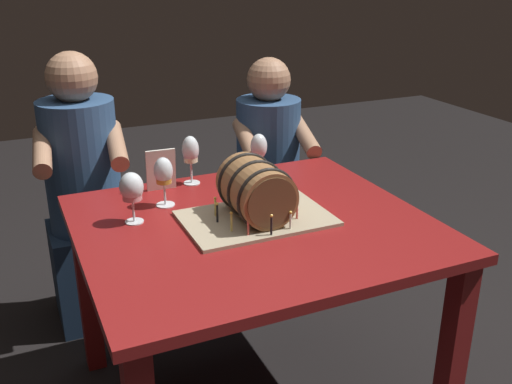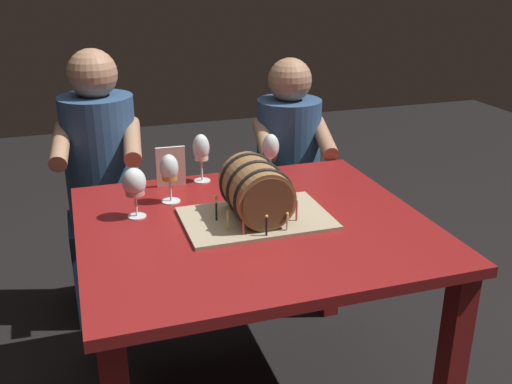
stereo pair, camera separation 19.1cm
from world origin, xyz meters
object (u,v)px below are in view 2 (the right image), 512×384
barrel_cake (256,194)px  person_seated_right (288,187)px  dining_table (253,252)px  wine_glass_rose (134,184)px  wine_glass_white (201,150)px  person_seated_left (105,200)px  wine_glass_empty (271,148)px  menu_card (171,167)px  wine_glass_amber (169,170)px

barrel_cake → person_seated_right: bearing=62.1°
dining_table → person_seated_right: person_seated_right is taller
dining_table → wine_glass_rose: 0.46m
dining_table → wine_glass_white: wine_glass_white is taller
barrel_cake → person_seated_right: size_ratio=0.43×
person_seated_left → person_seated_right: size_ratio=1.07×
wine_glass_white → wine_glass_empty: bearing=-3.9°
barrel_cake → wine_glass_white: (-0.09, 0.41, 0.04)m
barrel_cake → menu_card: bearing=118.1°
wine_glass_rose → wine_glass_empty: size_ratio=1.01×
dining_table → barrel_cake: barrel_cake is taller
dining_table → person_seated_right: (0.43, 0.80, -0.12)m
dining_table → person_seated_left: (-0.43, 0.80, -0.07)m
dining_table → barrel_cake: size_ratio=2.34×
wine_glass_white → wine_glass_empty: wine_glass_white is taller
wine_glass_amber → person_seated_right: person_seated_right is taller
dining_table → menu_card: menu_card is taller
dining_table → person_seated_left: size_ratio=0.94×
dining_table → barrel_cake: (0.01, 0.01, 0.20)m
barrel_cake → wine_glass_white: 0.42m
wine_glass_amber → menu_card: bearing=78.6°
wine_glass_white → person_seated_right: 0.72m
dining_table → wine_glass_white: (-0.07, 0.43, 0.24)m
barrel_cake → wine_glass_empty: bearing=64.4°
wine_glass_empty → person_seated_right: size_ratio=0.15×
wine_glass_rose → wine_glass_white: bearing=42.9°
barrel_cake → wine_glass_rose: (-0.37, 0.15, 0.03)m
wine_glass_white → wine_glass_amber: bearing=-132.1°
wine_glass_rose → menu_card: (0.16, 0.25, -0.04)m
wine_glass_empty → menu_card: bearing=-179.9°
wine_glass_empty → person_seated_left: person_seated_left is taller
wine_glass_white → barrel_cake: bearing=-78.1°
barrel_cake → wine_glass_white: size_ratio=2.54×
dining_table → wine_glass_empty: size_ratio=6.61×
wine_glass_empty → barrel_cake: bearing=-115.6°
barrel_cake → wine_glass_amber: 0.34m
wine_glass_empty → person_seated_left: 0.81m
menu_card → wine_glass_empty: bearing=2.5°
wine_glass_empty → wine_glass_white: bearing=176.1°
menu_card → person_seated_right: person_seated_right is taller
wine_glass_empty → wine_glass_amber: 0.46m
wine_glass_rose → person_seated_left: (-0.07, 0.64, -0.30)m
person_seated_right → wine_glass_white: bearing=-143.4°
person_seated_right → wine_glass_empty: bearing=-120.1°
wine_glass_rose → wine_glass_amber: wine_glass_amber is taller
wine_glass_empty → menu_card: 0.40m
wine_glass_rose → person_seated_right: size_ratio=0.15×
wine_glass_amber → person_seated_left: bearing=110.6°
dining_table → person_seated_left: bearing=118.3°
barrel_cake → person_seated_right: (0.42, 0.79, -0.32)m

